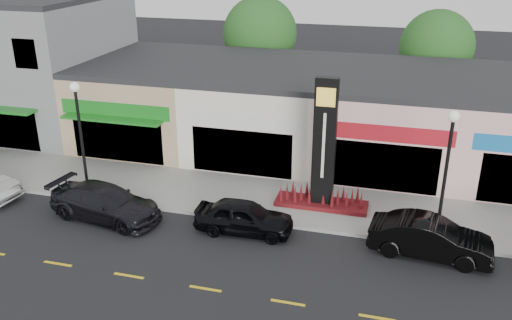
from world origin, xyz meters
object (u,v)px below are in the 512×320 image
Objects in this scene: lamp_west_near at (80,128)px; car_dark_sedan at (105,203)px; car_black_conv at (430,238)px; car_black_sedan at (244,217)px; lamp_east_near at (447,164)px; pylon_sign at (323,163)px.

lamp_west_near reaches higher than car_dark_sedan.
car_black_conv is at bearing -78.64° from car_dark_sedan.
lamp_west_near is at bearing 57.43° from car_dark_sedan.
car_dark_sedan is (1.95, -1.72, -2.73)m from lamp_west_near.
lamp_east_near is at bearing -82.77° from car_black_sedan.
pylon_sign is 4.38m from car_black_sedan.
car_black_sedan is at bearing -77.02° from car_dark_sedan.
lamp_east_near is (16.00, 0.00, 0.00)m from lamp_west_near.
lamp_east_near is 14.41m from car_dark_sedan.
lamp_west_near is at bearing 79.27° from car_black_sedan.
lamp_west_near is at bearing 91.68° from car_black_conv.
pylon_sign is at bearing 8.77° from lamp_west_near.
car_dark_sedan is 13.75m from car_black_conv.
car_dark_sedan is at bearing -173.03° from lamp_east_near.
car_black_sedan is (-2.81, -2.96, -1.57)m from pylon_sign.
lamp_west_near and lamp_east_near have the same top height.
lamp_west_near is 8.73m from car_black_sedan.
lamp_west_near is 16.00m from lamp_east_near.
car_black_conv is at bearing -90.76° from car_black_sedan.
car_dark_sedan is 6.25m from car_black_sedan.
lamp_west_near is 1.00× the size of lamp_east_near.
lamp_west_near is 3.77m from car_dark_sedan.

